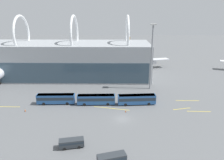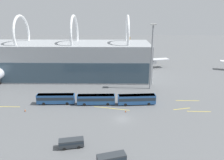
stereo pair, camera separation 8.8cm
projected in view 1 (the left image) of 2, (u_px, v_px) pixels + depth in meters
ground_plane at (123, 119)px, 62.83m from camera, size 440.00×440.00×0.00m
airliner_at_gate_near at (11, 66)px, 102.15m from camera, size 34.43×37.97×12.79m
airliner_at_gate_far at (135, 59)px, 113.58m from camera, size 37.41×37.26×15.76m
shuttle_bus_0 at (56, 98)px, 72.46m from camera, size 12.46×3.02×3.35m
shuttle_bus_1 at (96, 99)px, 71.93m from camera, size 12.46×3.00×3.35m
shuttle_bus_2 at (137, 99)px, 71.97m from camera, size 12.53×3.50×3.35m
service_van_foreground at (71, 142)px, 49.62m from camera, size 5.91×3.11×2.01m
service_van_crossing at (112, 158)px, 44.30m from camera, size 6.25×3.73×2.05m
floodlight_mast at (152, 52)px, 82.54m from camera, size 2.10×2.10×25.21m
lane_stripe_0 at (199, 111)px, 67.51m from camera, size 7.32×0.50×0.01m
lane_stripe_1 at (187, 101)px, 75.58m from camera, size 8.06×0.29×0.01m
lane_stripe_2 at (112, 108)px, 69.62m from camera, size 11.36×2.89×0.01m
lane_stripe_3 at (5, 107)px, 70.81m from camera, size 10.01×0.43×0.01m
lane_stripe_5 at (182, 109)px, 69.32m from camera, size 5.94×1.71×0.01m
traffic_cone_0 at (25, 110)px, 67.52m from camera, size 0.46×0.46×0.69m
traffic_cone_1 at (126, 111)px, 67.02m from camera, size 0.48×0.48×0.60m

